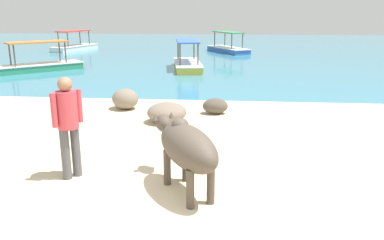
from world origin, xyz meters
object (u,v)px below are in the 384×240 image
(person_standing, at_px, (68,120))
(boat_blue, at_px, (228,48))
(cow, at_px, (186,146))
(boat_green, at_px, (39,65))
(boat_white, at_px, (75,46))
(boat_yellow, at_px, (187,63))

(person_standing, bearing_deg, boat_blue, 122.64)
(cow, distance_m, boat_blue, 20.15)
(boat_green, bearing_deg, person_standing, 75.59)
(cow, distance_m, boat_green, 13.85)
(person_standing, relative_size, boat_blue, 0.43)
(boat_white, bearing_deg, person_standing, -140.67)
(person_standing, bearing_deg, boat_green, 157.56)
(person_standing, distance_m, boat_blue, 19.93)
(boat_yellow, bearing_deg, cow, 176.33)
(cow, relative_size, boat_yellow, 0.48)
(cow, height_order, boat_white, boat_white)
(person_standing, bearing_deg, boat_white, 150.76)
(boat_yellow, height_order, boat_green, same)
(boat_yellow, bearing_deg, boat_blue, -23.12)
(person_standing, distance_m, boat_yellow, 12.30)
(cow, xyz_separation_m, boat_yellow, (-1.27, 12.64, -0.46))
(boat_yellow, bearing_deg, person_standing, 167.78)
(person_standing, height_order, boat_yellow, person_standing)
(person_standing, bearing_deg, boat_yellow, 126.84)
(cow, height_order, person_standing, person_standing)
(boat_white, bearing_deg, boat_green, -149.81)
(boat_blue, relative_size, boat_green, 1.07)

